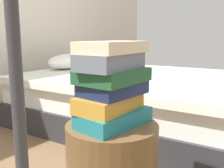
{
  "coord_description": "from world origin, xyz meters",
  "views": [
    {
      "loc": [
        -0.79,
        -0.57,
        0.8
      ],
      "look_at": [
        0.0,
        0.0,
        0.62
      ],
      "focal_mm": 41.23,
      "sensor_mm": 36.0,
      "label": 1
    }
  ],
  "objects_px": {
    "book_forest": "(114,76)",
    "book_cream": "(113,47)",
    "book_ochre": "(109,103)",
    "bed": "(134,98)",
    "book_teal": "(115,117)",
    "book_navy": "(114,89)",
    "book_slate": "(111,61)"
  },
  "relations": [
    {
      "from": "bed",
      "to": "book_ochre",
      "type": "height_order",
      "value": "bed"
    },
    {
      "from": "book_ochre",
      "to": "book_cream",
      "type": "height_order",
      "value": "book_cream"
    },
    {
      "from": "book_ochre",
      "to": "bed",
      "type": "bearing_deg",
      "value": 26.33
    },
    {
      "from": "book_ochre",
      "to": "book_navy",
      "type": "xyz_separation_m",
      "value": [
        0.02,
        -0.01,
        0.06
      ]
    },
    {
      "from": "book_navy",
      "to": "book_slate",
      "type": "height_order",
      "value": "book_slate"
    },
    {
      "from": "book_navy",
      "to": "book_cream",
      "type": "distance_m",
      "value": 0.16
    },
    {
      "from": "book_navy",
      "to": "book_cream",
      "type": "xyz_separation_m",
      "value": [
        -0.0,
        0.0,
        0.16
      ]
    },
    {
      "from": "book_ochre",
      "to": "book_cream",
      "type": "distance_m",
      "value": 0.22
    },
    {
      "from": "book_teal",
      "to": "book_slate",
      "type": "distance_m",
      "value": 0.22
    },
    {
      "from": "book_cream",
      "to": "book_slate",
      "type": "bearing_deg",
      "value": -168.91
    },
    {
      "from": "book_navy",
      "to": "book_teal",
      "type": "bearing_deg",
      "value": -111.97
    },
    {
      "from": "book_forest",
      "to": "book_cream",
      "type": "distance_m",
      "value": 0.11
    },
    {
      "from": "book_navy",
      "to": "bed",
      "type": "bearing_deg",
      "value": 32.05
    },
    {
      "from": "bed",
      "to": "book_teal",
      "type": "relative_size",
      "value": 7.18
    },
    {
      "from": "book_ochre",
      "to": "book_slate",
      "type": "height_order",
      "value": "book_slate"
    },
    {
      "from": "book_ochre",
      "to": "book_navy",
      "type": "distance_m",
      "value": 0.06
    },
    {
      "from": "book_slate",
      "to": "book_forest",
      "type": "bearing_deg",
      "value": -8.46
    },
    {
      "from": "book_navy",
      "to": "book_slate",
      "type": "distance_m",
      "value": 0.11
    },
    {
      "from": "book_forest",
      "to": "book_cream",
      "type": "height_order",
      "value": "book_cream"
    },
    {
      "from": "bed",
      "to": "book_forest",
      "type": "height_order",
      "value": "book_forest"
    },
    {
      "from": "book_cream",
      "to": "book_forest",
      "type": "bearing_deg",
      "value": -78.23
    },
    {
      "from": "book_teal",
      "to": "book_slate",
      "type": "xyz_separation_m",
      "value": [
        -0.01,
        0.01,
        0.22
      ]
    },
    {
      "from": "book_navy",
      "to": "book_slate",
      "type": "xyz_separation_m",
      "value": [
        -0.02,
        0.0,
        0.11
      ]
    },
    {
      "from": "book_ochre",
      "to": "book_slate",
      "type": "xyz_separation_m",
      "value": [
        -0.0,
        -0.01,
        0.16
      ]
    },
    {
      "from": "book_ochre",
      "to": "book_forest",
      "type": "bearing_deg",
      "value": -39.4
    },
    {
      "from": "book_teal",
      "to": "book_slate",
      "type": "relative_size",
      "value": 1.03
    },
    {
      "from": "bed",
      "to": "book_slate",
      "type": "height_order",
      "value": "book_slate"
    },
    {
      "from": "book_teal",
      "to": "book_slate",
      "type": "bearing_deg",
      "value": 149.72
    },
    {
      "from": "book_navy",
      "to": "book_forest",
      "type": "height_order",
      "value": "book_forest"
    },
    {
      "from": "book_ochre",
      "to": "book_cream",
      "type": "relative_size",
      "value": 0.91
    },
    {
      "from": "book_navy",
      "to": "book_forest",
      "type": "distance_m",
      "value": 0.05
    },
    {
      "from": "book_ochre",
      "to": "book_navy",
      "type": "bearing_deg",
      "value": -34.04
    }
  ]
}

